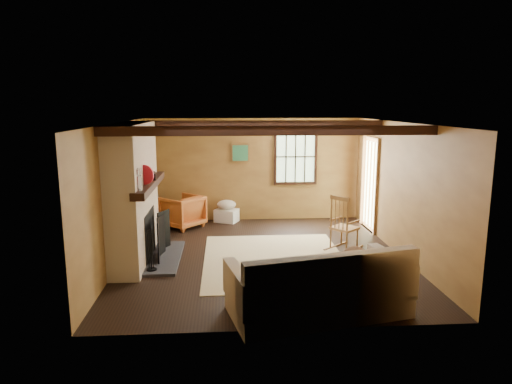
{
  "coord_description": "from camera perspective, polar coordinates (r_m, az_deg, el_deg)",
  "views": [
    {
      "loc": [
        -0.66,
        -7.87,
        2.7
      ],
      "look_at": [
        -0.09,
        0.4,
        1.11
      ],
      "focal_mm": 32.0,
      "sensor_mm": 36.0,
      "label": 1
    }
  ],
  "objects": [
    {
      "name": "sofa",
      "position": [
        6.1,
        8.11,
        -12.09
      ],
      "size": [
        2.49,
        1.51,
        0.94
      ],
      "rotation": [
        0.0,
        0.0,
        0.22
      ],
      "color": "beige",
      "rests_on": "ground"
    },
    {
      "name": "laundry_basket",
      "position": [
        10.73,
        -3.7,
        -2.94
      ],
      "size": [
        0.61,
        0.55,
        0.3
      ],
      "primitive_type": "cube",
      "rotation": [
        0.0,
        0.0,
        -0.43
      ],
      "color": "white",
      "rests_on": "ground"
    },
    {
      "name": "basket_pillow",
      "position": [
        10.67,
        -3.71,
        -1.58
      ],
      "size": [
        0.48,
        0.41,
        0.22
      ],
      "primitive_type": "ellipsoid",
      "rotation": [
        0.0,
        0.0,
        0.13
      ],
      "color": "beige",
      "rests_on": "laundry_basket"
    },
    {
      "name": "rug",
      "position": [
        8.17,
        2.37,
        -8.44
      ],
      "size": [
        2.5,
        3.0,
        0.01
      ],
      "primitive_type": "cube",
      "color": "beige",
      "rests_on": "ground"
    },
    {
      "name": "armchair",
      "position": [
        10.31,
        -9.17,
        -2.41
      ],
      "size": [
        1.11,
        1.11,
        0.72
      ],
      "primitive_type": "imported",
      "rotation": [
        0.0,
        0.0,
        -2.31
      ],
      "color": "#BF6026",
      "rests_on": "ground"
    },
    {
      "name": "rocking_chair",
      "position": [
        8.79,
        10.85,
        -4.24
      ],
      "size": [
        0.83,
        0.8,
        1.05
      ],
      "rotation": [
        0.0,
        0.0,
        2.28
      ],
      "color": "tan",
      "rests_on": "ground"
    },
    {
      "name": "ground",
      "position": [
        8.34,
        0.84,
        -8.05
      ],
      "size": [
        5.5,
        5.5,
        0.0
      ],
      "primitive_type": "plane",
      "color": "black",
      "rests_on": "ground"
    },
    {
      "name": "fireplace",
      "position": [
        8.18,
        -14.88,
        -0.8
      ],
      "size": [
        1.02,
        2.3,
        2.4
      ],
      "color": "#A96941",
      "rests_on": "ground"
    },
    {
      "name": "room_envelope",
      "position": [
        8.24,
        2.25,
        3.39
      ],
      "size": [
        5.02,
        5.52,
        2.44
      ],
      "color": "#A27739",
      "rests_on": "ground"
    },
    {
      "name": "firewood_pile",
      "position": [
        10.77,
        -10.81,
        -3.28
      ],
      "size": [
        0.6,
        0.11,
        0.22
      ],
      "color": "#533423",
      "rests_on": "ground"
    }
  ]
}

